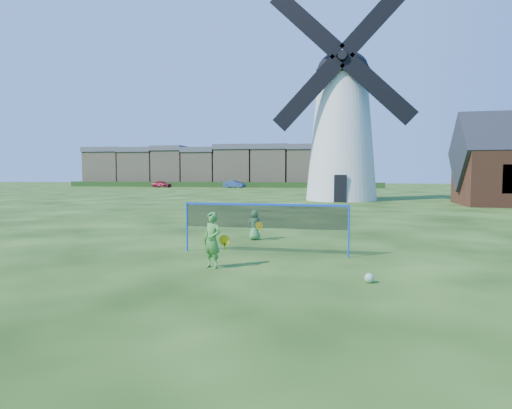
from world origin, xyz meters
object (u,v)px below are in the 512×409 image
Objects in this scene: car_left at (162,184)px; car_right at (234,184)px; badminton_net at (265,217)px; windmill at (342,126)px; player_girl at (212,240)px; play_ball at (369,278)px; player_boy at (255,225)px.

car_right reaches higher than car_left.
badminton_net is 1.35× the size of car_left.
car_right is at bearing -80.83° from car_left.
windmill is at bearing 86.64° from badminton_net.
player_girl is 4.03m from play_ball.
play_ball is at bearing -149.04° from car_right.
player_boy is at bearing 114.75° from player_girl.
car_right is at bearing 119.83° from windmill.
windmill is 3.78× the size of badminton_net.
car_left is (-31.08, 64.37, -0.09)m from player_girl.
player_boy is (0.02, 4.97, -0.17)m from player_girl.
player_boy reaches higher than play_ball.
car_right is at bearing 129.75° from player_girl.
play_ball is at bearing -146.69° from car_left.
car_left is at bearing 140.76° from player_girl.
car_left is 0.94× the size of car_right.
badminton_net is at bearing 85.13° from player_boy.
player_boy is 0.30× the size of car_left.
badminton_net is 3.46× the size of player_girl.
windmill is at bearing -129.90° from car_left.
windmill is at bearing 92.36° from play_ball.
player_boy is 0.28× the size of car_right.
windmill reaches higher than player_girl.
car_right is (13.85, 1.00, 0.02)m from car_left.
player_boy is 6.90m from play_ball.
player_girl reaches higher than car_left.
play_ball is (3.90, -5.68, -0.45)m from player_boy.
player_girl is 71.49m from car_left.
badminton_net is 4.28m from play_ball.
badminton_net reaches higher than player_boy.
windmill is 4.77× the size of car_right.
car_right is (-17.26, 60.41, 0.10)m from player_boy.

